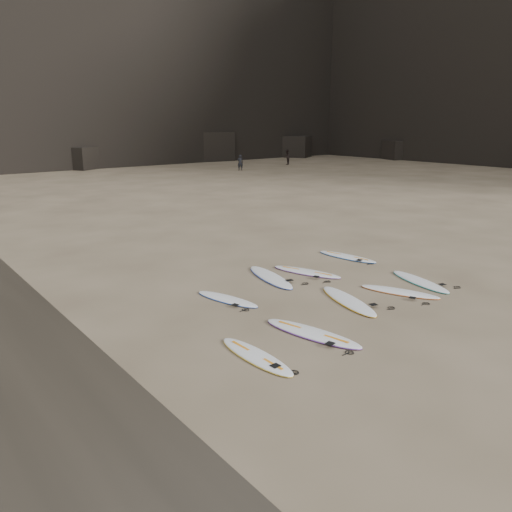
{
  "coord_description": "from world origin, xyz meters",
  "views": [
    {
      "loc": [
        -10.74,
        -8.84,
        5.13
      ],
      "look_at": [
        -2.52,
        1.51,
        1.5
      ],
      "focal_mm": 35.0,
      "sensor_mm": 36.0,
      "label": 1
    }
  ],
  "objects": [
    {
      "name": "surfboard_7",
      "position": [
        0.87,
        2.96,
        0.05
      ],
      "size": [
        1.4,
        2.62,
        0.09
      ],
      "primitive_type": "ellipsoid",
      "rotation": [
        0.0,
        0.0,
        0.33
      ],
      "color": "white",
      "rests_on": "ground"
    },
    {
      "name": "surfboard_4",
      "position": [
        3.02,
        -0.09,
        0.05
      ],
      "size": [
        1.25,
        2.62,
        0.09
      ],
      "primitive_type": "ellipsoid",
      "rotation": [
        0.0,
        0.0,
        -0.26
      ],
      "color": "white",
      "rests_on": "ground"
    },
    {
      "name": "surfboard_3",
      "position": [
        1.67,
        -0.29,
        0.04
      ],
      "size": [
        1.43,
        2.46,
        0.09
      ],
      "primitive_type": "ellipsoid",
      "rotation": [
        0.0,
        0.0,
        0.38
      ],
      "color": "white",
      "rests_on": "ground"
    },
    {
      "name": "ground",
      "position": [
        0.0,
        0.0,
        0.0
      ],
      "size": [
        240.0,
        240.0,
        0.0
      ],
      "primitive_type": "plane",
      "color": "#897559",
      "rests_on": "ground"
    },
    {
      "name": "surfboard_0",
      "position": [
        -4.45,
        -0.92,
        0.04
      ],
      "size": [
        0.59,
        2.39,
        0.09
      ],
      "primitive_type": "ellipsoid",
      "rotation": [
        0.0,
        0.0,
        0.01
      ],
      "color": "white",
      "rests_on": "ground"
    },
    {
      "name": "person_b",
      "position": [
        28.76,
        35.12,
        0.87
      ],
      "size": [
        1.08,
        1.04,
        1.75
      ],
      "primitive_type": "imported",
      "rotation": [
        0.0,
        0.0,
        3.81
      ],
      "color": "black",
      "rests_on": "ground"
    },
    {
      "name": "surfboard_1",
      "position": [
        -2.61,
        -0.83,
        0.05
      ],
      "size": [
        1.23,
        2.81,
        0.1
      ],
      "primitive_type": "ellipsoid",
      "rotation": [
        0.0,
        0.0,
        0.22
      ],
      "color": "white",
      "rests_on": "ground"
    },
    {
      "name": "surfboard_8",
      "position": [
        3.47,
        3.42,
        0.05
      ],
      "size": [
        0.98,
        2.57,
        0.09
      ],
      "primitive_type": "ellipsoid",
      "rotation": [
        0.0,
        0.0,
        0.15
      ],
      "color": "white",
      "rests_on": "ground"
    },
    {
      "name": "person_a",
      "position": [
        20.5,
        33.14,
        0.81
      ],
      "size": [
        0.7,
        0.61,
        1.62
      ],
      "primitive_type": "imported",
      "rotation": [
        0.0,
        0.0,
        2.67
      ],
      "color": "black",
      "rests_on": "ground"
    },
    {
      "name": "surfboard_6",
      "position": [
        -0.5,
        3.28,
        0.05
      ],
      "size": [
        1.28,
        2.86,
        0.1
      ],
      "primitive_type": "ellipsoid",
      "rotation": [
        0.0,
        0.0,
        -0.23
      ],
      "color": "white",
      "rests_on": "ground"
    },
    {
      "name": "surfboard_2",
      "position": [
        -0.17,
        0.15,
        0.05
      ],
      "size": [
        1.42,
        2.78,
        0.1
      ],
      "primitive_type": "ellipsoid",
      "rotation": [
        0.0,
        0.0,
        -0.3
      ],
      "color": "white",
      "rests_on": "ground"
    },
    {
      "name": "surfboard_5",
      "position": [
        -2.84,
        2.48,
        0.04
      ],
      "size": [
        1.08,
        2.29,
        0.08
      ],
      "primitive_type": "ellipsoid",
      "rotation": [
        0.0,
        0.0,
        0.25
      ],
      "color": "white",
      "rests_on": "ground"
    }
  ]
}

